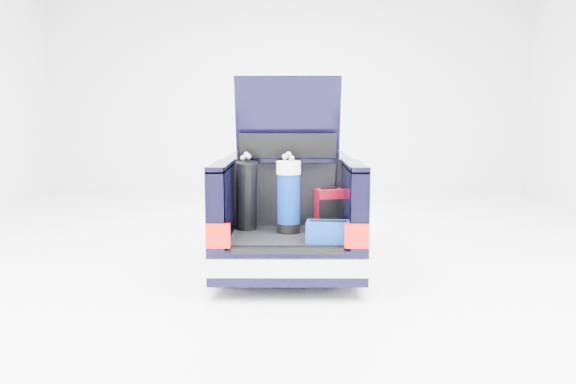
{
  "coord_description": "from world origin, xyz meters",
  "views": [
    {
      "loc": [
        0.03,
        -8.52,
        2.02
      ],
      "look_at": [
        0.0,
        -0.5,
        0.97
      ],
      "focal_mm": 38.0,
      "sensor_mm": 36.0,
      "label": 1
    }
  ],
  "objects_px": {
    "black_golf_bag": "(247,195)",
    "blue_golf_bag": "(289,196)",
    "car": "(288,207)",
    "blue_duffel": "(328,232)",
    "red_suitcase": "(329,210)"
  },
  "relations": [
    {
      "from": "black_golf_bag",
      "to": "blue_golf_bag",
      "type": "relative_size",
      "value": 0.98
    },
    {
      "from": "car",
      "to": "red_suitcase",
      "type": "distance_m",
      "value": 1.41
    },
    {
      "from": "car",
      "to": "blue_duffel",
      "type": "height_order",
      "value": "car"
    },
    {
      "from": "blue_golf_bag",
      "to": "blue_duffel",
      "type": "height_order",
      "value": "blue_golf_bag"
    },
    {
      "from": "car",
      "to": "black_golf_bag",
      "type": "distance_m",
      "value": 1.45
    },
    {
      "from": "black_golf_bag",
      "to": "blue_golf_bag",
      "type": "distance_m",
      "value": 0.53
    },
    {
      "from": "car",
      "to": "black_golf_bag",
      "type": "xyz_separation_m",
      "value": [
        -0.5,
        -1.32,
        0.35
      ]
    },
    {
      "from": "black_golf_bag",
      "to": "car",
      "type": "bearing_deg",
      "value": 57.53
    },
    {
      "from": "car",
      "to": "black_golf_bag",
      "type": "relative_size",
      "value": 4.91
    },
    {
      "from": "black_golf_bag",
      "to": "blue_golf_bag",
      "type": "bearing_deg",
      "value": -27.87
    },
    {
      "from": "car",
      "to": "blue_duffel",
      "type": "distance_m",
      "value": 2.06
    },
    {
      "from": "red_suitcase",
      "to": "blue_duffel",
      "type": "bearing_deg",
      "value": -113.2
    },
    {
      "from": "red_suitcase",
      "to": "black_golf_bag",
      "type": "relative_size",
      "value": 0.56
    },
    {
      "from": "red_suitcase",
      "to": "car",
      "type": "bearing_deg",
      "value": 92.06
    },
    {
      "from": "blue_golf_bag",
      "to": "blue_duffel",
      "type": "xyz_separation_m",
      "value": [
        0.44,
        -0.54,
        -0.32
      ]
    }
  ]
}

